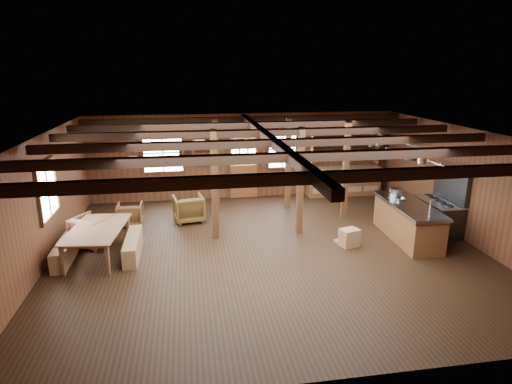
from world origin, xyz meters
TOP-DOWN VIEW (x-y plane):
  - room at (0.00, 0.00)m, footprint 10.04×9.04m
  - ceiling_joists at (0.00, 0.18)m, footprint 9.80×8.82m
  - timber_posts at (0.52, 2.08)m, footprint 3.95×2.35m
  - back_door at (0.00, 4.45)m, footprint 1.02×0.08m
  - window_back_left at (-2.60, 4.46)m, footprint 1.32×0.06m
  - window_back_right at (1.30, 4.46)m, footprint 1.02×0.06m
  - window_left at (-4.96, 0.50)m, footprint 0.14×1.24m
  - notice_boards at (-1.50, 4.46)m, footprint 1.08×0.03m
  - back_counter at (3.40, 4.20)m, footprint 2.55×0.60m
  - pendant_lamps at (-2.25, 1.00)m, footprint 1.86×2.36m
  - pot_rack at (3.14, 0.30)m, footprint 0.29×3.00m
  - kitchen_island at (3.60, 0.15)m, footprint 0.99×2.54m
  - step_stool at (1.99, -0.06)m, footprint 0.57×0.47m
  - commercial_range at (4.65, 0.48)m, footprint 0.78×1.47m
  - dining_table at (-3.90, 0.26)m, footprint 1.35×2.14m
  - bench_wall at (-4.65, 0.26)m, footprint 0.31×1.64m
  - bench_aisle at (-3.18, 0.26)m, footprint 0.30×1.62m
  - armchair_a at (-3.47, 2.33)m, footprint 0.68×0.70m
  - armchair_b at (-1.86, 2.38)m, footprint 0.93×0.95m
  - armchair_c at (-4.20, 1.00)m, footprint 1.12×1.13m
  - counter_pot at (3.60, 0.88)m, footprint 0.33×0.33m
  - bowl at (3.52, 0.47)m, footprint 0.24×0.24m

SIDE VIEW (x-z plane):
  - step_stool at x=1.99m, z-range 0.00..0.44m
  - bench_aisle at x=-3.18m, z-range 0.00..0.45m
  - bench_wall at x=-4.65m, z-range 0.00..0.45m
  - armchair_a at x=-3.47m, z-range 0.00..0.63m
  - dining_table at x=-3.90m, z-range 0.00..0.71m
  - armchair_b at x=-1.86m, z-range 0.00..0.75m
  - armchair_c at x=-4.20m, z-range 0.00..0.76m
  - kitchen_island at x=3.60m, z-range -0.12..1.08m
  - commercial_range at x=4.65m, z-range -0.31..1.51m
  - back_counter at x=3.40m, z-range -0.62..1.83m
  - back_door at x=0.00m, z-range -0.19..1.96m
  - bowl at x=3.52m, z-range 0.94..1.00m
  - counter_pot at x=3.60m, z-range 0.94..1.14m
  - room at x=0.00m, z-range -0.02..2.82m
  - timber_posts at x=0.52m, z-range 0.00..2.80m
  - window_back_left at x=-2.60m, z-range 0.94..2.26m
  - window_back_right at x=1.30m, z-range 0.94..2.26m
  - window_left at x=-4.96m, z-range 0.94..2.26m
  - notice_boards at x=-1.50m, z-range 1.19..2.09m
  - pendant_lamps at x=-2.25m, z-range 1.92..2.58m
  - pot_rack at x=3.14m, z-range 2.08..2.51m
  - ceiling_joists at x=0.00m, z-range 2.59..2.77m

